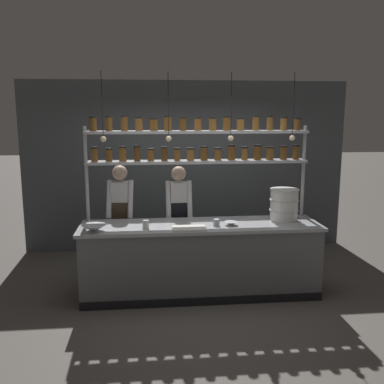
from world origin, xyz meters
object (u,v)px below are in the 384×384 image
(container_stack, at_px, (284,204))
(serving_cup_front, at_px, (146,224))
(chef_center, at_px, (179,215))
(prep_bowl_near_left, at_px, (94,228))
(cutting_board, at_px, (189,228))
(chef_left, at_px, (121,215))
(prep_bowl_center_front, at_px, (231,223))
(spice_shelf_unit, at_px, (198,148))
(serving_cup_by_board, at_px, (216,222))

(container_stack, height_order, serving_cup_front, container_stack)
(chef_center, bearing_deg, prep_bowl_near_left, -141.95)
(cutting_board, bearing_deg, chef_left, 135.41)
(chef_center, xyz_separation_m, cutting_board, (0.06, -0.82, 0.03))
(chef_left, relative_size, prep_bowl_center_front, 9.61)
(cutting_board, distance_m, serving_cup_front, 0.53)
(spice_shelf_unit, height_order, prep_bowl_center_front, spice_shelf_unit)
(cutting_board, height_order, serving_cup_by_board, serving_cup_by_board)
(chef_left, distance_m, container_stack, 2.20)
(cutting_board, xyz_separation_m, serving_cup_by_board, (0.36, 0.14, 0.03))
(spice_shelf_unit, bearing_deg, serving_cup_front, -146.16)
(chef_center, distance_m, serving_cup_by_board, 0.80)
(chef_left, distance_m, chef_center, 0.80)
(chef_center, relative_size, serving_cup_by_board, 19.46)
(chef_left, height_order, cutting_board, chef_left)
(spice_shelf_unit, relative_size, container_stack, 7.04)
(prep_bowl_near_left, bearing_deg, container_stack, 7.68)
(container_stack, height_order, prep_bowl_near_left, container_stack)
(cutting_board, xyz_separation_m, prep_bowl_center_front, (0.54, 0.14, 0.01))
(cutting_board, bearing_deg, spice_shelf_unit, 72.87)
(chef_center, height_order, serving_cup_front, chef_center)
(container_stack, relative_size, serving_cup_front, 4.22)
(cutting_board, bearing_deg, prep_bowl_near_left, 178.99)
(cutting_board, bearing_deg, chef_center, 94.46)
(prep_bowl_center_front, distance_m, serving_cup_front, 1.06)
(spice_shelf_unit, height_order, chef_center, spice_shelf_unit)
(chef_center, height_order, container_stack, chef_center)
(serving_cup_front, height_order, serving_cup_by_board, serving_cup_front)
(chef_left, distance_m, serving_cup_front, 0.83)
(cutting_board, bearing_deg, container_stack, 15.08)
(container_stack, xyz_separation_m, prep_bowl_near_left, (-2.40, -0.32, -0.17))
(chef_center, distance_m, prep_bowl_center_front, 0.91)
(chef_left, bearing_deg, chef_center, 4.12)
(chef_center, relative_size, cutting_board, 3.96)
(chef_left, xyz_separation_m, cutting_board, (0.86, -0.85, 0.02))
(prep_bowl_center_front, relative_size, serving_cup_by_board, 2.05)
(container_stack, height_order, serving_cup_by_board, container_stack)
(serving_cup_by_board, bearing_deg, serving_cup_front, -177.21)
(spice_shelf_unit, bearing_deg, cutting_board, -107.13)
(prep_bowl_near_left, bearing_deg, serving_cup_front, 7.51)
(spice_shelf_unit, bearing_deg, prep_bowl_center_front, -49.06)
(chef_left, bearing_deg, serving_cup_front, -59.52)
(chef_left, relative_size, cutting_board, 4.01)
(chef_left, relative_size, container_stack, 3.89)
(chef_left, xyz_separation_m, prep_bowl_center_front, (1.40, -0.71, 0.03))
(container_stack, relative_size, prep_bowl_near_left, 1.40)
(spice_shelf_unit, xyz_separation_m, serving_cup_front, (-0.69, -0.46, -0.88))
(spice_shelf_unit, height_order, serving_cup_by_board, spice_shelf_unit)
(container_stack, relative_size, serving_cup_by_board, 5.06)
(serving_cup_front, bearing_deg, cutting_board, -10.95)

